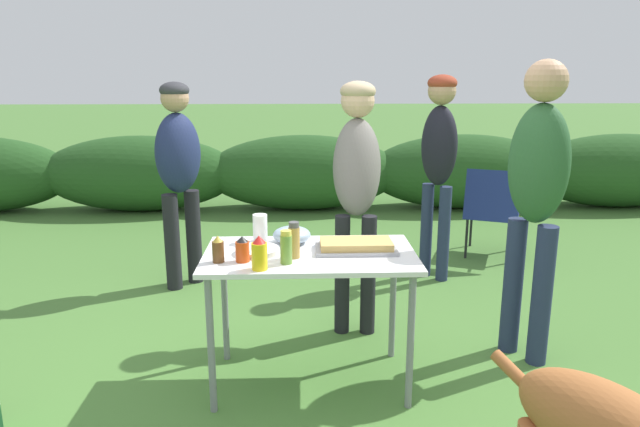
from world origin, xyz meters
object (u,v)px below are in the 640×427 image
at_px(standing_person_in_gray_fleece, 357,172).
at_px(spice_jar, 294,240).
at_px(standing_person_in_dark_puffer, 179,164).
at_px(mustard_bottle, 259,253).
at_px(camp_chair_green_behind_table, 492,208).
at_px(relish_jar, 286,247).
at_px(standing_person_in_navy_coat, 537,184).
at_px(hot_sauce_bottle, 242,249).
at_px(mixing_bowl, 292,235).
at_px(beer_bottle, 218,250).
at_px(folding_table, 310,267).
at_px(food_tray, 356,246).
at_px(standing_person_in_olive_jacket, 439,151).
at_px(paper_cup_stack, 260,228).
at_px(plate_stack, 258,250).

bearing_deg(standing_person_in_gray_fleece, spice_jar, -110.22).
bearing_deg(standing_person_in_dark_puffer, mustard_bottle, -115.26).
distance_m(mustard_bottle, camp_chair_green_behind_table, 3.08).
bearing_deg(relish_jar, standing_person_in_navy_coat, 16.44).
distance_m(hot_sauce_bottle, standing_person_in_dark_puffer, 1.77).
bearing_deg(camp_chair_green_behind_table, mixing_bowl, -110.27).
bearing_deg(relish_jar, standing_person_in_dark_puffer, 116.86).
xyz_separation_m(standing_person_in_navy_coat, standing_person_in_dark_puffer, (-2.24, 1.27, -0.07)).
height_order(hot_sauce_bottle, standing_person_in_navy_coat, standing_person_in_navy_coat).
bearing_deg(standing_person_in_gray_fleece, camp_chair_green_behind_table, 50.95).
relative_size(beer_bottle, relish_jar, 0.81).
distance_m(folding_table, standing_person_in_gray_fleece, 0.88).
bearing_deg(folding_table, food_tray, 5.49).
bearing_deg(standing_person_in_navy_coat, relish_jar, -106.50).
height_order(standing_person_in_navy_coat, camp_chair_green_behind_table, standing_person_in_navy_coat).
height_order(relish_jar, standing_person_in_gray_fleece, standing_person_in_gray_fleece).
height_order(food_tray, beer_bottle, beer_bottle).
height_order(standing_person_in_dark_puffer, standing_person_in_olive_jacket, standing_person_in_olive_jacket).
xyz_separation_m(beer_bottle, hot_sauce_bottle, (0.12, 0.00, -0.00)).
xyz_separation_m(folding_table, standing_person_in_gray_fleece, (0.31, 0.73, 0.37)).
xyz_separation_m(folding_table, hot_sauce_bottle, (-0.34, -0.13, 0.14)).
bearing_deg(paper_cup_stack, beer_bottle, -117.56).
distance_m(paper_cup_stack, beer_bottle, 0.40).
xyz_separation_m(paper_cup_stack, beer_bottle, (-0.18, -0.35, -0.01)).
distance_m(relish_jar, hot_sauce_bottle, 0.22).
height_order(relish_jar, mustard_bottle, same).
distance_m(plate_stack, relish_jar, 0.24).
distance_m(folding_table, hot_sauce_bottle, 0.39).
xyz_separation_m(plate_stack, mustard_bottle, (0.03, -0.26, 0.07)).
bearing_deg(relish_jar, mixing_bowl, 86.24).
relative_size(standing_person_in_dark_puffer, standing_person_in_olive_jacket, 0.97).
xyz_separation_m(relish_jar, camp_chair_green_behind_table, (1.81, 2.28, -0.35)).
distance_m(food_tray, plate_stack, 0.51).
height_order(plate_stack, standing_person_in_navy_coat, standing_person_in_navy_coat).
bearing_deg(standing_person_in_navy_coat, standing_person_in_dark_puffer, -152.50).
bearing_deg(mustard_bottle, camp_chair_green_behind_table, 50.78).
bearing_deg(food_tray, plate_stack, -177.95).
height_order(beer_bottle, standing_person_in_gray_fleece, standing_person_in_gray_fleece).
relative_size(beer_bottle, spice_jar, 0.72).
bearing_deg(plate_stack, standing_person_in_gray_fleece, 51.15).
relative_size(food_tray, spice_jar, 2.27).
bearing_deg(plate_stack, camp_chair_green_behind_table, 47.14).
xyz_separation_m(paper_cup_stack, camp_chair_green_behind_table, (1.96, 1.90, -0.35)).
distance_m(paper_cup_stack, standing_person_in_gray_fleece, 0.81).
relative_size(food_tray, hot_sauce_bottle, 3.26).
height_order(mixing_bowl, camp_chair_green_behind_table, same).
relative_size(plate_stack, hot_sauce_bottle, 1.74).
distance_m(plate_stack, standing_person_in_gray_fleece, 0.97).
relative_size(paper_cup_stack, beer_bottle, 1.13).
bearing_deg(hot_sauce_bottle, mustard_bottle, -53.06).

